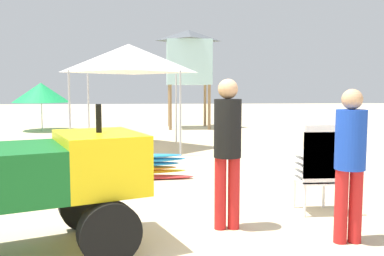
{
  "coord_description": "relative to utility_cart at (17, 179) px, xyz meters",
  "views": [
    {
      "loc": [
        -0.39,
        -4.21,
        1.67
      ],
      "look_at": [
        0.15,
        2.83,
        0.99
      ],
      "focal_mm": 39.07,
      "sensor_mm": 36.0,
      "label": 1
    }
  ],
  "objects": [
    {
      "name": "ground",
      "position": [
        1.78,
        0.1,
        -0.78
      ],
      "size": [
        80.0,
        80.0,
        0.0
      ],
      "primitive_type": "plane",
      "color": "beige"
    },
    {
      "name": "surfboard_pile",
      "position": [
        0.69,
        3.46,
        -0.55
      ],
      "size": [
        2.7,
        0.66,
        0.48
      ],
      "color": "red",
      "rests_on": "ground"
    },
    {
      "name": "lifeguard_tower",
      "position": [
        2.58,
        13.3,
        2.15
      ],
      "size": [
        1.98,
        1.98,
        4.05
      ],
      "color": "olive",
      "rests_on": "ground"
    },
    {
      "name": "utility_cart",
      "position": [
        0.0,
        0.0,
        0.0
      ],
      "size": [
        2.81,
        2.08,
        1.5
      ],
      "color": "#146023",
      "rests_on": "ground"
    },
    {
      "name": "lifeguard_near_left",
      "position": [
        3.4,
        0.13,
        0.17
      ],
      "size": [
        0.32,
        0.32,
        1.66
      ],
      "color": "red",
      "rests_on": "ground"
    },
    {
      "name": "lifeguard_near_right",
      "position": [
        2.17,
        0.67,
        0.24
      ],
      "size": [
        0.32,
        0.32,
        1.77
      ],
      "color": "red",
      "rests_on": "ground"
    },
    {
      "name": "popup_canopy",
      "position": [
        0.56,
        7.39,
        1.68
      ],
      "size": [
        2.71,
        2.71,
        2.85
      ],
      "color": "#B2B2B7",
      "rests_on": "ground"
    },
    {
      "name": "stacked_plastic_chairs",
      "position": [
        3.45,
        1.14,
        -0.09
      ],
      "size": [
        0.48,
        0.48,
        1.2
      ],
      "color": "white",
      "rests_on": "ground"
    },
    {
      "name": "beach_umbrella_left",
      "position": [
        -3.25,
        12.68,
        0.71
      ],
      "size": [
        2.18,
        2.18,
        1.87
      ],
      "color": "beige",
      "rests_on": "ground"
    }
  ]
}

